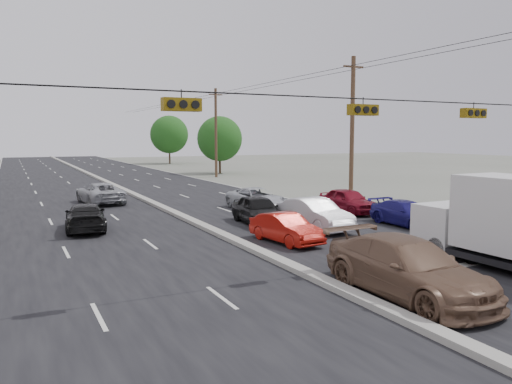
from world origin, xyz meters
The scene contains 18 objects.
ground centered at (0.00, 0.00, 0.00)m, with size 200.00×200.00×0.00m, color #606356.
road_surface centered at (0.00, 30.00, 0.00)m, with size 20.00×160.00×0.02m, color black.
center_median centered at (0.00, 30.00, 0.10)m, with size 0.50×160.00×0.20m, color gray.
utility_pole_right_b centered at (12.50, 15.00, 5.11)m, with size 1.60×0.30×10.00m.
utility_pole_right_c centered at (12.50, 40.00, 5.11)m, with size 1.60×0.30×10.00m.
traffic_signals centered at (1.40, 0.00, 5.49)m, with size 25.00×0.30×0.54m.
tree_right_mid centered at (15.00, 45.00, 4.34)m, with size 5.60×5.60×7.14m.
tree_right_far centered at (16.00, 70.00, 4.96)m, with size 6.40×6.40×8.16m.
box_truck centered at (6.70, -1.58, 1.67)m, with size 2.39×6.47×3.26m.
tan_sedan centered at (1.47, -2.23, 0.83)m, with size 2.34×5.75×1.67m, color brown.
red_sedan centered at (1.96, 5.67, 0.64)m, with size 1.35×3.87×1.27m, color #971009.
queue_car_a centered at (3.00, 10.38, 0.76)m, with size 1.79×4.45×1.52m, color black.
queue_car_b centered at (4.81, 7.77, 0.77)m, with size 1.63×4.67×1.54m, color white.
queue_car_c centered at (5.29, 15.19, 0.68)m, with size 2.25×4.89×1.36m, color #B7BABF.
queue_car_d centered at (9.60, 6.47, 0.64)m, with size 1.80×4.43×1.29m, color navy.
queue_car_e centered at (9.60, 11.43, 0.74)m, with size 1.75×4.34×1.48m, color maroon.
oncoming_near centered at (-5.43, 12.54, 0.67)m, with size 1.87×4.60×1.33m, color black.
oncoming_far centered at (-3.14, 22.45, 0.72)m, with size 2.39×5.19×1.44m, color #9B9EA2.
Camera 1 is at (-8.67, -12.84, 4.61)m, focal length 35.00 mm.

